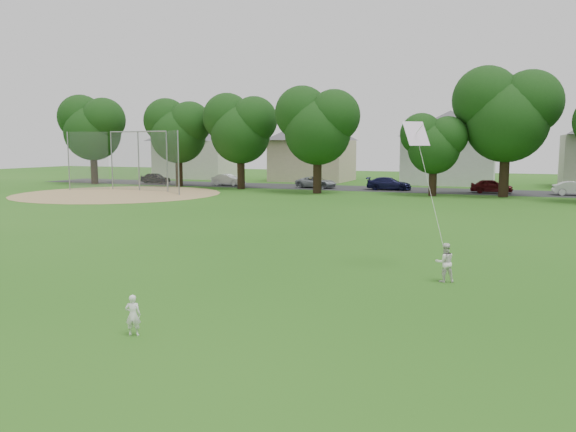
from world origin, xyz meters
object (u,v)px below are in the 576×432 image
at_px(older_boy, 445,262).
at_px(baseball_backstop, 134,161).
at_px(toddler, 133,315).
at_px(kite, 430,192).

distance_m(older_boy, baseball_backstop, 40.55).
height_order(toddler, kite, kite).
height_order(toddler, baseball_backstop, baseball_backstop).
distance_m(toddler, older_boy, 9.86).
height_order(kite, baseball_backstop, baseball_backstop).
relative_size(toddler, kite, 0.22).
bearing_deg(kite, older_boy, -48.74).
relative_size(toddler, older_boy, 0.76).
distance_m(toddler, kite, 10.34).
relative_size(kite, baseball_backstop, 0.35).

